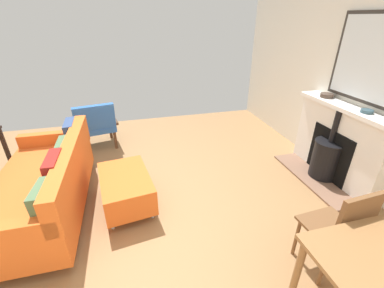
{
  "coord_description": "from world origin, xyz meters",
  "views": [
    {
      "loc": [
        -0.2,
        2.48,
        1.99
      ],
      "look_at": [
        -0.82,
        0.08,
        0.73
      ],
      "focal_mm": 23.56,
      "sensor_mm": 36.0,
      "label": 1
    }
  ],
  "objects_px": {
    "mantel_bowl_near": "(327,95)",
    "ottoman": "(126,187)",
    "fireplace": "(335,147)",
    "sofa": "(46,185)",
    "mantel_bowl_far": "(367,111)",
    "armchair_accent": "(95,124)",
    "dining_chair_near_fireplace": "(342,227)"
  },
  "relations": [
    {
      "from": "mantel_bowl_near",
      "to": "ottoman",
      "type": "relative_size",
      "value": 0.19
    },
    {
      "from": "fireplace",
      "to": "mantel_bowl_near",
      "type": "relative_size",
      "value": 8.66
    },
    {
      "from": "sofa",
      "to": "ottoman",
      "type": "height_order",
      "value": "sofa"
    },
    {
      "from": "mantel_bowl_far",
      "to": "ottoman",
      "type": "height_order",
      "value": "mantel_bowl_far"
    },
    {
      "from": "armchair_accent",
      "to": "ottoman",
      "type": "bearing_deg",
      "value": 104.83
    },
    {
      "from": "ottoman",
      "to": "armchair_accent",
      "type": "relative_size",
      "value": 1.12
    },
    {
      "from": "mantel_bowl_near",
      "to": "sofa",
      "type": "distance_m",
      "value": 3.63
    },
    {
      "from": "fireplace",
      "to": "mantel_bowl_far",
      "type": "distance_m",
      "value": 0.63
    },
    {
      "from": "mantel_bowl_far",
      "to": "mantel_bowl_near",
      "type": "bearing_deg",
      "value": -90.0
    },
    {
      "from": "ottoman",
      "to": "armchair_accent",
      "type": "height_order",
      "value": "armchair_accent"
    },
    {
      "from": "sofa",
      "to": "armchair_accent",
      "type": "distance_m",
      "value": 1.55
    },
    {
      "from": "ottoman",
      "to": "dining_chair_near_fireplace",
      "type": "bearing_deg",
      "value": 140.81
    },
    {
      "from": "ottoman",
      "to": "dining_chair_near_fireplace",
      "type": "distance_m",
      "value": 2.14
    },
    {
      "from": "sofa",
      "to": "dining_chair_near_fireplace",
      "type": "xyz_separation_m",
      "value": [
        -2.48,
        1.44,
        0.16
      ]
    },
    {
      "from": "mantel_bowl_near",
      "to": "dining_chair_near_fireplace",
      "type": "height_order",
      "value": "mantel_bowl_near"
    },
    {
      "from": "fireplace",
      "to": "armchair_accent",
      "type": "distance_m",
      "value": 3.55
    },
    {
      "from": "fireplace",
      "to": "mantel_bowl_far",
      "type": "relative_size",
      "value": 10.98
    },
    {
      "from": "mantel_bowl_near",
      "to": "armchair_accent",
      "type": "distance_m",
      "value": 3.46
    },
    {
      "from": "mantel_bowl_far",
      "to": "dining_chair_near_fireplace",
      "type": "xyz_separation_m",
      "value": [
        1.09,
        0.99,
        -0.52
      ]
    },
    {
      "from": "sofa",
      "to": "mantel_bowl_far",
      "type": "bearing_deg",
      "value": 172.85
    },
    {
      "from": "sofa",
      "to": "dining_chair_near_fireplace",
      "type": "bearing_deg",
      "value": 149.81
    },
    {
      "from": "fireplace",
      "to": "ottoman",
      "type": "bearing_deg",
      "value": -2.11
    },
    {
      "from": "mantel_bowl_near",
      "to": "ottoman",
      "type": "height_order",
      "value": "mantel_bowl_near"
    },
    {
      "from": "mantel_bowl_far",
      "to": "dining_chair_near_fireplace",
      "type": "relative_size",
      "value": 0.15
    },
    {
      "from": "fireplace",
      "to": "dining_chair_near_fireplace",
      "type": "height_order",
      "value": "fireplace"
    },
    {
      "from": "ottoman",
      "to": "dining_chair_near_fireplace",
      "type": "xyz_separation_m",
      "value": [
        -1.64,
        1.34,
        0.27
      ]
    },
    {
      "from": "sofa",
      "to": "armchair_accent",
      "type": "height_order",
      "value": "sofa"
    },
    {
      "from": "sofa",
      "to": "dining_chair_near_fireplace",
      "type": "relative_size",
      "value": 2.1
    },
    {
      "from": "sofa",
      "to": "armchair_accent",
      "type": "bearing_deg",
      "value": -105.37
    },
    {
      "from": "mantel_bowl_near",
      "to": "mantel_bowl_far",
      "type": "relative_size",
      "value": 1.27
    },
    {
      "from": "mantel_bowl_near",
      "to": "mantel_bowl_far",
      "type": "xyz_separation_m",
      "value": [
        0.0,
        0.64,
        -0.01
      ]
    },
    {
      "from": "armchair_accent",
      "to": "dining_chair_near_fireplace",
      "type": "bearing_deg",
      "value": 125.15
    }
  ]
}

